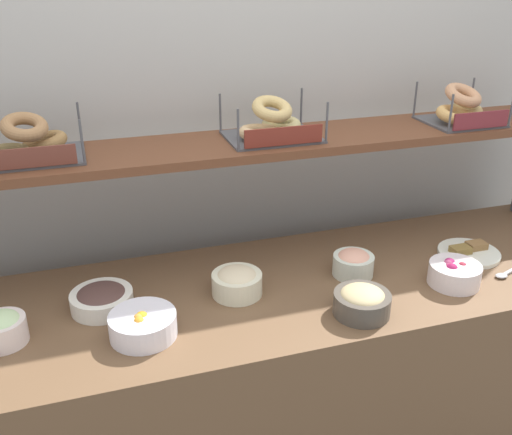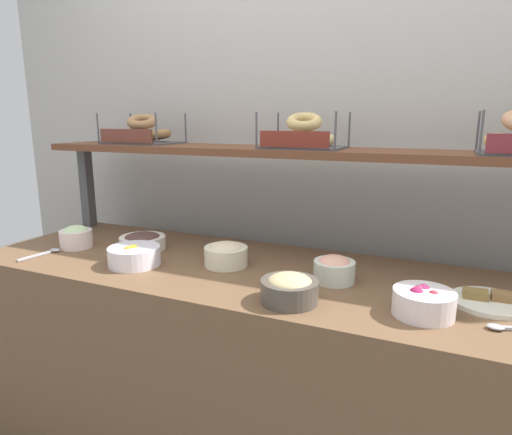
% 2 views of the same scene
% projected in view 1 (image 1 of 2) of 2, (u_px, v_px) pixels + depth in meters
% --- Properties ---
extents(back_wall, '(3.60, 0.06, 2.40)m').
position_uv_depth(back_wall, '(247.00, 139.00, 2.26)').
color(back_wall, '#B5B1AB').
rests_on(back_wall, ground_plane).
extents(deli_counter, '(2.40, 0.70, 0.85)m').
position_uv_depth(deli_counter, '(291.00, 384.00, 2.10)').
color(deli_counter, brown).
rests_on(deli_counter, ground_plane).
extents(upper_shelf, '(2.36, 0.32, 0.03)m').
position_uv_depth(upper_shelf, '(270.00, 143.00, 1.99)').
color(upper_shelf, brown).
rests_on(upper_shelf, shelf_riser_left).
extents(bowl_hummus, '(0.18, 0.18, 0.09)m').
position_uv_depth(bowl_hummus, '(362.00, 301.00, 1.75)').
color(bowl_hummus, '#50483F').
rests_on(bowl_hummus, deli_counter).
extents(bowl_fruit_salad, '(0.20, 0.20, 0.08)m').
position_uv_depth(bowl_fruit_salad, '(143.00, 325.00, 1.65)').
color(bowl_fruit_salad, white).
rests_on(bowl_fruit_salad, deli_counter).
extents(bowl_chocolate_spread, '(0.19, 0.19, 0.07)m').
position_uv_depth(bowl_chocolate_spread, '(102.00, 299.00, 1.78)').
color(bowl_chocolate_spread, white).
rests_on(bowl_chocolate_spread, deli_counter).
extents(bowl_potato_salad, '(0.16, 0.16, 0.09)m').
position_uv_depth(bowl_potato_salad, '(237.00, 281.00, 1.86)').
color(bowl_potato_salad, '#ECE7C6').
rests_on(bowl_potato_salad, deli_counter).
extents(bowl_beet_salad, '(0.17, 0.17, 0.08)m').
position_uv_depth(bowl_beet_salad, '(454.00, 273.00, 1.91)').
color(bowl_beet_salad, white).
rests_on(bowl_beet_salad, deli_counter).
extents(bowl_lox_spread, '(0.14, 0.14, 0.09)m').
position_uv_depth(bowl_lox_spread, '(354.00, 263.00, 1.97)').
color(bowl_lox_spread, silver).
rests_on(bowl_lox_spread, deli_counter).
extents(bowl_scallion_spread, '(0.14, 0.14, 0.10)m').
position_uv_depth(bowl_scallion_spread, '(2.00, 328.00, 1.62)').
color(bowl_scallion_spread, white).
rests_on(bowl_scallion_spread, deli_counter).
extents(serving_plate_white, '(0.22, 0.22, 0.04)m').
position_uv_depth(serving_plate_white, '(468.00, 252.00, 2.11)').
color(serving_plate_white, white).
rests_on(serving_plate_white, deli_counter).
extents(serving_spoon_near_plate, '(0.17, 0.07, 0.01)m').
position_uv_depth(serving_spoon_near_plate, '(508.00, 272.00, 1.98)').
color(serving_spoon_near_plate, '#B7B7BC').
rests_on(serving_spoon_near_plate, deli_counter).
extents(bagel_basket_everything, '(0.33, 0.25, 0.14)m').
position_uv_depth(bagel_basket_everything, '(27.00, 145.00, 1.76)').
color(bagel_basket_everything, '#4C4C51').
rests_on(bagel_basket_everything, upper_shelf).
extents(bagel_basket_plain, '(0.32, 0.25, 0.14)m').
position_uv_depth(bagel_basket_plain, '(272.00, 125.00, 1.97)').
color(bagel_basket_plain, '#4C4C51').
rests_on(bagel_basket_plain, upper_shelf).
extents(bagel_basket_sesame, '(0.28, 0.25, 0.15)m').
position_uv_depth(bagel_basket_sesame, '(461.00, 110.00, 2.15)').
color(bagel_basket_sesame, '#4C4C51').
rests_on(bagel_basket_sesame, upper_shelf).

